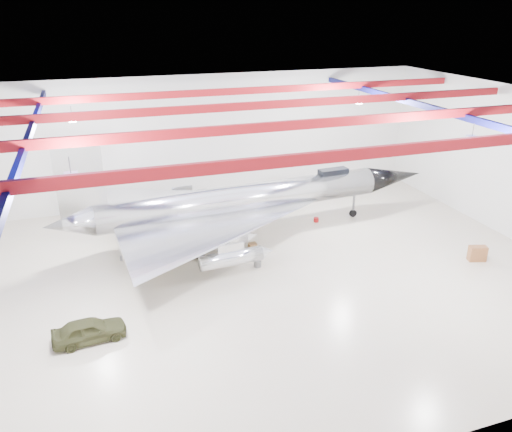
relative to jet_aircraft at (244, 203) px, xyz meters
name	(u,v)px	position (x,y,z in m)	size (l,w,h in m)	color
floor	(256,276)	(-1.13, -6.20, -2.69)	(40.00, 40.00, 0.00)	beige
wall_back	(201,139)	(-1.13, 8.80, 2.81)	(40.00, 40.00, 0.00)	silver
ceiling	(256,105)	(-1.13, -6.20, 8.31)	(40.00, 40.00, 0.00)	#0A0F38
ceiling_structure	(256,117)	(-1.13, -6.20, 7.63)	(39.50, 29.50, 1.08)	maroon
jet_aircraft	(244,203)	(0.00, 0.00, 0.00)	(30.13, 18.32, 8.21)	silver
jeep	(89,330)	(-11.49, -9.88, -2.06)	(1.50, 3.73, 1.27)	#34361B
desk	(477,253)	(13.93, -9.00, -2.16)	(1.16, 0.58, 1.07)	brown
crate_ply	(153,269)	(-7.37, -3.46, -2.50)	(0.56, 0.45, 0.39)	olive
toolbox_red	(193,221)	(-3.22, 3.56, -2.53)	(0.47, 0.38, 0.33)	#A61013
engine_drum	(258,263)	(-0.61, -5.01, -2.47)	(0.50, 0.50, 0.45)	#59595B
parts_bin	(237,228)	(-0.25, 1.14, -2.49)	(0.57, 0.45, 0.40)	olive
crate_small	(123,258)	(-9.10, -1.15, -2.56)	(0.39, 0.31, 0.27)	#59595B
tool_chest	(316,220)	(6.34, 0.66, -2.51)	(0.41, 0.41, 0.37)	#A61013
oil_barrel	(252,246)	(-0.07, -2.28, -2.49)	(0.58, 0.46, 0.40)	olive
spares_box	(262,208)	(3.00, 4.37, -2.49)	(0.45, 0.45, 0.41)	#59595B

